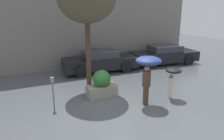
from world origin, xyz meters
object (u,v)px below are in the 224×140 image
at_px(parked_car_near, 100,61).
at_px(parked_car_far, 164,55).
at_px(person_child, 173,74).
at_px(parking_meter, 53,86).
at_px(planter_box, 102,84).
at_px(person_adult, 148,67).

xyz_separation_m(parked_car_near, parked_car_far, (4.75, -0.16, 0.00)).
xyz_separation_m(person_child, parked_car_near, (-1.34, 5.15, -0.46)).
bearing_deg(person_child, parked_car_near, 121.46).
bearing_deg(parked_car_near, parking_meter, 141.82).
bearing_deg(parked_car_near, parked_car_far, -88.33).
relative_size(planter_box, parking_meter, 1.04).
height_order(parked_car_near, parking_meter, parked_car_near).
distance_m(person_adult, parked_car_near, 5.28).
height_order(person_adult, parked_car_far, person_adult).
distance_m(person_adult, parking_meter, 3.83).
xyz_separation_m(parked_car_near, parking_meter, (-3.57, -4.00, 0.29)).
bearing_deg(person_child, planter_box, 168.81).
relative_size(parked_car_near, parking_meter, 3.64).
relative_size(person_child, parked_car_far, 0.28).
distance_m(planter_box, parked_car_far, 7.09).
relative_size(person_child, parked_car_near, 0.29).
distance_m(person_adult, person_child, 1.42).
distance_m(parked_car_near, parked_car_far, 4.76).
height_order(parked_car_far, parking_meter, parked_car_far).
bearing_deg(person_adult, parked_car_far, 10.57).
height_order(planter_box, parked_car_near, parked_car_near).
height_order(person_adult, parked_car_near, person_adult).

